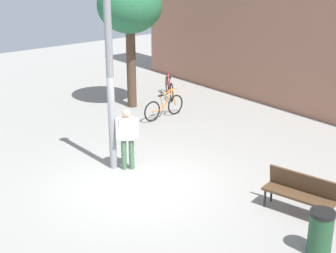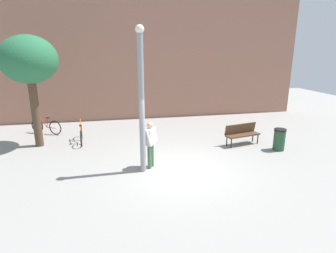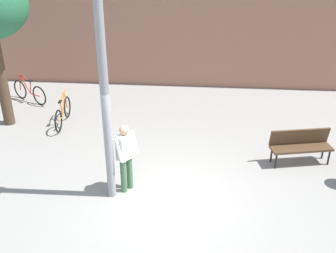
{
  "view_description": "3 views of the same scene",
  "coord_description": "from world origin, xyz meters",
  "px_view_note": "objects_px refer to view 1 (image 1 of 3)",
  "views": [
    {
      "loc": [
        9.05,
        -6.34,
        5.56
      ],
      "look_at": [
        -1.35,
        2.06,
        0.68
      ],
      "focal_mm": 52.4,
      "sensor_mm": 36.0,
      "label": 1
    },
    {
      "loc": [
        -2.14,
        -8.72,
        4.06
      ],
      "look_at": [
        0.11,
        2.19,
        0.95
      ],
      "focal_mm": 29.41,
      "sensor_mm": 36.0,
      "label": 2
    },
    {
      "loc": [
        0.75,
        -7.14,
        5.33
      ],
      "look_at": [
        -0.04,
        1.49,
        1.13
      ],
      "focal_mm": 41.22,
      "sensor_mm": 36.0,
      "label": 3
    }
  ],
  "objects_px": {
    "person_by_lamppost": "(127,135)",
    "park_bench": "(300,190)",
    "bicycle_red": "(169,88)",
    "plaza_tree": "(130,7)",
    "trash_bin": "(320,232)",
    "lamppost": "(110,75)",
    "bicycle_orange": "(164,107)"
  },
  "relations": [
    {
      "from": "lamppost",
      "to": "bicycle_red",
      "type": "bearing_deg",
      "value": 128.31
    },
    {
      "from": "person_by_lamppost",
      "to": "park_bench",
      "type": "xyz_separation_m",
      "value": [
        4.29,
        1.66,
        -0.42
      ]
    },
    {
      "from": "park_bench",
      "to": "trash_bin",
      "type": "xyz_separation_m",
      "value": [
        1.21,
        -0.99,
        -0.09
      ]
    },
    {
      "from": "person_by_lamppost",
      "to": "bicycle_red",
      "type": "xyz_separation_m",
      "value": [
        -4.54,
        5.11,
        -0.58
      ]
    },
    {
      "from": "lamppost",
      "to": "trash_bin",
      "type": "relative_size",
      "value": 5.26
    },
    {
      "from": "park_bench",
      "to": "bicycle_red",
      "type": "distance_m",
      "value": 9.48
    },
    {
      "from": "bicycle_orange",
      "to": "bicycle_red",
      "type": "xyz_separation_m",
      "value": [
        -1.85,
        1.73,
        0.0
      ]
    },
    {
      "from": "lamppost",
      "to": "trash_bin",
      "type": "xyz_separation_m",
      "value": [
        5.8,
        0.93,
        -2.1
      ]
    },
    {
      "from": "bicycle_orange",
      "to": "bicycle_red",
      "type": "distance_m",
      "value": 2.53
    },
    {
      "from": "person_by_lamppost",
      "to": "park_bench",
      "type": "relative_size",
      "value": 1.0
    },
    {
      "from": "lamppost",
      "to": "park_bench",
      "type": "distance_m",
      "value": 5.37
    },
    {
      "from": "bicycle_orange",
      "to": "bicycle_red",
      "type": "relative_size",
      "value": 1.14
    },
    {
      "from": "plaza_tree",
      "to": "park_bench",
      "type": "bearing_deg",
      "value": -10.31
    },
    {
      "from": "bicycle_orange",
      "to": "trash_bin",
      "type": "distance_m",
      "value": 8.62
    },
    {
      "from": "park_bench",
      "to": "bicycle_red",
      "type": "relative_size",
      "value": 1.05
    },
    {
      "from": "bicycle_red",
      "to": "trash_bin",
      "type": "relative_size",
      "value": 1.74
    },
    {
      "from": "park_bench",
      "to": "bicycle_orange",
      "type": "xyz_separation_m",
      "value": [
        -6.98,
        1.72,
        -0.16
      ]
    },
    {
      "from": "person_by_lamppost",
      "to": "plaza_tree",
      "type": "bearing_deg",
      "value": 143.88
    },
    {
      "from": "person_by_lamppost",
      "to": "park_bench",
      "type": "height_order",
      "value": "person_by_lamppost"
    },
    {
      "from": "park_bench",
      "to": "lamppost",
      "type": "bearing_deg",
      "value": -157.35
    },
    {
      "from": "lamppost",
      "to": "trash_bin",
      "type": "distance_m",
      "value": 6.24
    },
    {
      "from": "trash_bin",
      "to": "plaza_tree",
      "type": "bearing_deg",
      "value": 165.48
    },
    {
      "from": "bicycle_red",
      "to": "person_by_lamppost",
      "type": "bearing_deg",
      "value": -48.33
    },
    {
      "from": "bicycle_orange",
      "to": "bicycle_red",
      "type": "height_order",
      "value": "same"
    },
    {
      "from": "plaza_tree",
      "to": "bicycle_red",
      "type": "bearing_deg",
      "value": 92.85
    },
    {
      "from": "park_bench",
      "to": "bicycle_red",
      "type": "height_order",
      "value": "bicycle_red"
    },
    {
      "from": "person_by_lamppost",
      "to": "bicycle_red",
      "type": "relative_size",
      "value": 1.05
    },
    {
      "from": "bicycle_red",
      "to": "bicycle_orange",
      "type": "bearing_deg",
      "value": -43.07
    },
    {
      "from": "lamppost",
      "to": "bicycle_orange",
      "type": "bearing_deg",
      "value": 123.29
    },
    {
      "from": "bicycle_red",
      "to": "trash_bin",
      "type": "bearing_deg",
      "value": -23.83
    },
    {
      "from": "bicycle_red",
      "to": "trash_bin",
      "type": "xyz_separation_m",
      "value": [
        10.04,
        -4.43,
        0.08
      ]
    },
    {
      "from": "bicycle_orange",
      "to": "park_bench",
      "type": "bearing_deg",
      "value": -13.82
    }
  ]
}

